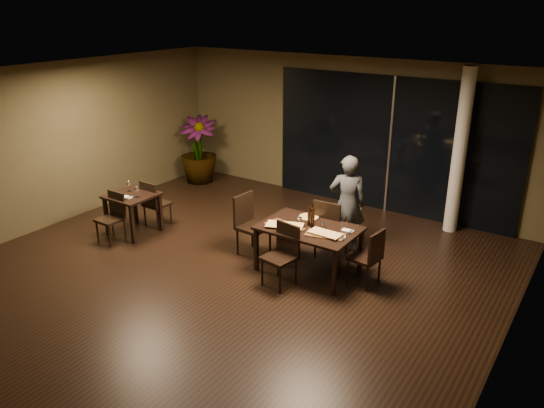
% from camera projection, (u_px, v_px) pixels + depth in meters
% --- Properties ---
extents(ground, '(8.00, 8.00, 0.00)m').
position_uv_depth(ground, '(227.00, 273.00, 8.33)').
color(ground, black).
rests_on(ground, ground).
extents(wall_back, '(8.00, 0.10, 3.00)m').
position_uv_depth(wall_back, '(347.00, 131.00, 10.93)').
color(wall_back, '#443C24').
rests_on(wall_back, ground).
extents(wall_left, '(0.10, 8.00, 3.00)m').
position_uv_depth(wall_left, '(55.00, 144.00, 9.90)').
color(wall_left, '#443C24').
rests_on(wall_left, ground).
extents(wall_right, '(0.10, 8.00, 3.00)m').
position_uv_depth(wall_right, '(519.00, 251.00, 5.69)').
color(wall_right, '#443C24').
rests_on(wall_right, ground).
extents(ceiling, '(8.00, 8.00, 0.04)m').
position_uv_depth(ceiling, '(221.00, 78.00, 7.24)').
color(ceiling, silver).
rests_on(ceiling, wall_back).
extents(window_panel, '(5.00, 0.06, 2.70)m').
position_uv_depth(window_panel, '(391.00, 146.00, 10.39)').
color(window_panel, black).
rests_on(window_panel, ground).
extents(column, '(0.24, 0.24, 3.00)m').
position_uv_depth(column, '(459.00, 152.00, 9.37)').
color(column, silver).
rests_on(column, ground).
extents(main_table, '(1.50, 1.00, 0.75)m').
position_uv_depth(main_table, '(309.00, 231.00, 8.19)').
color(main_table, black).
rests_on(main_table, ground).
extents(side_table, '(0.80, 0.80, 0.75)m').
position_uv_depth(side_table, '(132.00, 201.00, 9.59)').
color(side_table, black).
rests_on(side_table, ground).
extents(chair_main_far, '(0.49, 0.49, 1.03)m').
position_uv_depth(chair_main_far, '(329.00, 226.00, 8.65)').
color(chair_main_far, black).
rests_on(chair_main_far, ground).
extents(chair_main_near, '(0.50, 0.50, 0.94)m').
position_uv_depth(chair_main_near, '(283.00, 251.00, 7.88)').
color(chair_main_near, black).
rests_on(chair_main_near, ground).
extents(chair_main_left, '(0.51, 0.51, 1.03)m').
position_uv_depth(chair_main_left, '(249.00, 221.00, 8.83)').
color(chair_main_left, black).
rests_on(chair_main_left, ground).
extents(chair_main_right, '(0.46, 0.46, 0.89)m').
position_uv_depth(chair_main_right, '(369.00, 255.00, 7.83)').
color(chair_main_right, black).
rests_on(chair_main_right, ground).
extents(chair_side_far, '(0.43, 0.43, 0.90)m').
position_uv_depth(chair_side_far, '(154.00, 201.00, 9.89)').
color(chair_side_far, black).
rests_on(chair_side_far, ground).
extents(chair_side_near, '(0.42, 0.42, 0.89)m').
position_uv_depth(chair_side_near, '(113.00, 214.00, 9.33)').
color(chair_side_near, black).
rests_on(chair_side_near, ground).
extents(diner, '(0.67, 0.57, 1.68)m').
position_uv_depth(diner, '(347.00, 204.00, 8.84)').
color(diner, '#2B2E30').
rests_on(diner, ground).
extents(potted_plant, '(1.14, 1.14, 1.54)m').
position_uv_depth(potted_plant, '(198.00, 150.00, 12.30)').
color(potted_plant, '#1C4A18').
rests_on(potted_plant, ground).
extents(pizza_board_left, '(0.67, 0.43, 0.01)m').
position_uv_depth(pizza_board_left, '(285.00, 226.00, 8.17)').
color(pizza_board_left, '#452B16').
rests_on(pizza_board_left, main_table).
extents(pizza_board_right, '(0.63, 0.41, 0.01)m').
position_uv_depth(pizza_board_right, '(325.00, 235.00, 7.88)').
color(pizza_board_right, '#432A15').
rests_on(pizza_board_right, main_table).
extents(oblong_pizza_left, '(0.60, 0.43, 0.02)m').
position_uv_depth(oblong_pizza_left, '(285.00, 225.00, 8.16)').
color(oblong_pizza_left, maroon).
rests_on(oblong_pizza_left, pizza_board_left).
extents(oblong_pizza_right, '(0.49, 0.24, 0.02)m').
position_uv_depth(oblong_pizza_right, '(325.00, 234.00, 7.87)').
color(oblong_pizza_right, maroon).
rests_on(oblong_pizza_right, pizza_board_right).
extents(round_pizza, '(0.31, 0.31, 0.01)m').
position_uv_depth(round_pizza, '(309.00, 217.00, 8.51)').
color(round_pizza, '#B12913').
rests_on(round_pizza, main_table).
extents(bottle_a, '(0.07, 0.07, 0.31)m').
position_uv_depth(bottle_a, '(310.00, 216.00, 8.18)').
color(bottle_a, black).
rests_on(bottle_a, main_table).
extents(bottle_b, '(0.07, 0.07, 0.31)m').
position_uv_depth(bottle_b, '(312.00, 218.00, 8.10)').
color(bottle_b, black).
rests_on(bottle_b, main_table).
extents(bottle_c, '(0.08, 0.08, 0.35)m').
position_uv_depth(bottle_c, '(312.00, 214.00, 8.20)').
color(bottle_c, black).
rests_on(bottle_c, main_table).
extents(tumbler_left, '(0.08, 0.08, 0.09)m').
position_uv_depth(tumbler_left, '(300.00, 220.00, 8.31)').
color(tumbler_left, white).
rests_on(tumbler_left, main_table).
extents(tumbler_right, '(0.07, 0.07, 0.09)m').
position_uv_depth(tumbler_right, '(323.00, 226.00, 8.11)').
color(tumbler_right, white).
rests_on(tumbler_right, main_table).
extents(napkin_near, '(0.20, 0.16, 0.01)m').
position_uv_depth(napkin_near, '(339.00, 237.00, 7.82)').
color(napkin_near, white).
rests_on(napkin_near, main_table).
extents(napkin_far, '(0.19, 0.11, 0.01)m').
position_uv_depth(napkin_far, '(348.00, 230.00, 8.02)').
color(napkin_far, silver).
rests_on(napkin_far, main_table).
extents(wine_glass_a, '(0.09, 0.09, 0.19)m').
position_uv_depth(wine_glass_a, '(129.00, 186.00, 9.66)').
color(wine_glass_a, white).
rests_on(wine_glass_a, side_table).
extents(wine_glass_b, '(0.09, 0.09, 0.19)m').
position_uv_depth(wine_glass_b, '(137.00, 192.00, 9.38)').
color(wine_glass_b, white).
rests_on(wine_glass_b, side_table).
extents(side_napkin, '(0.18, 0.12, 0.01)m').
position_uv_depth(side_napkin, '(127.00, 197.00, 9.38)').
color(side_napkin, white).
rests_on(side_napkin, side_table).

